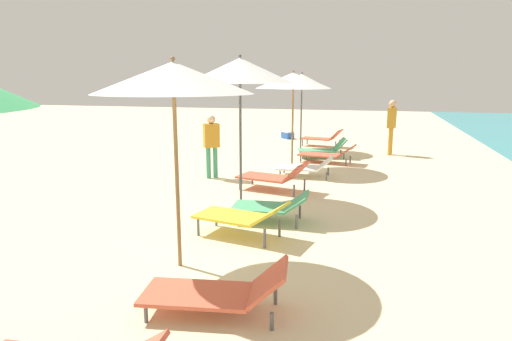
{
  "coord_description": "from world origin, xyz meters",
  "views": [
    {
      "loc": [
        1.59,
        5.39,
        2.36
      ],
      "look_at": [
        -0.01,
        11.44,
        1.06
      ],
      "focal_mm": 31.14,
      "sensor_mm": 36.0,
      "label": 1
    }
  ],
  "objects_px": {
    "lounger_fourth_shoreside": "(242,216)",
    "lounger_fifth_shoreside": "(274,176)",
    "lounger_farthest_shoreside": "(322,138)",
    "lounger_fifth_inland": "(271,206)",
    "umbrella_sixth": "(293,81)",
    "lounger_farthest_inland": "(324,149)",
    "umbrella_fifth": "(240,71)",
    "cooler_box": "(288,135)",
    "person_walking_far": "(392,122)",
    "umbrella_fourth": "(173,78)",
    "lounger_fourth_inland": "(218,291)",
    "lounger_sixth_inland": "(307,166)",
    "person_walking_near": "(211,141)",
    "umbrella_farthest": "(302,82)",
    "lounger_sixth_shoreside": "(327,154)"
  },
  "relations": [
    {
      "from": "lounger_sixth_inland",
      "to": "umbrella_farthest",
      "type": "distance_m",
      "value": 4.41
    },
    {
      "from": "umbrella_fourth",
      "to": "umbrella_sixth",
      "type": "relative_size",
      "value": 1.02
    },
    {
      "from": "lounger_fourth_shoreside",
      "to": "cooler_box",
      "type": "relative_size",
      "value": 2.42
    },
    {
      "from": "umbrella_fourth",
      "to": "lounger_farthest_inland",
      "type": "bearing_deg",
      "value": 84.02
    },
    {
      "from": "umbrella_farthest",
      "to": "cooler_box",
      "type": "xyz_separation_m",
      "value": [
        -1.02,
        3.04,
        -2.12
      ]
    },
    {
      "from": "umbrella_fifth",
      "to": "cooler_box",
      "type": "bearing_deg",
      "value": 95.26
    },
    {
      "from": "umbrella_fourth",
      "to": "lounger_fourth_inland",
      "type": "bearing_deg",
      "value": -48.77
    },
    {
      "from": "lounger_fourth_shoreside",
      "to": "lounger_fifth_shoreside",
      "type": "distance_m",
      "value": 2.91
    },
    {
      "from": "lounger_fifth_inland",
      "to": "lounger_farthest_shoreside",
      "type": "bearing_deg",
      "value": -92.62
    },
    {
      "from": "umbrella_farthest",
      "to": "person_walking_far",
      "type": "xyz_separation_m",
      "value": [
        2.85,
        0.03,
        -1.22
      ]
    },
    {
      "from": "umbrella_fifth",
      "to": "person_walking_near",
      "type": "bearing_deg",
      "value": 125.46
    },
    {
      "from": "lounger_sixth_shoreside",
      "to": "cooler_box",
      "type": "xyz_separation_m",
      "value": [
        -2.1,
        4.91,
        -0.11
      ]
    },
    {
      "from": "lounger_fourth_shoreside",
      "to": "lounger_farthest_shoreside",
      "type": "bearing_deg",
      "value": -78.92
    },
    {
      "from": "umbrella_sixth",
      "to": "lounger_farthest_shoreside",
      "type": "relative_size",
      "value": 1.7
    },
    {
      "from": "lounger_fourth_inland",
      "to": "person_walking_near",
      "type": "distance_m",
      "value": 6.42
    },
    {
      "from": "person_walking_far",
      "to": "cooler_box",
      "type": "relative_size",
      "value": 2.78
    },
    {
      "from": "lounger_fifth_inland",
      "to": "umbrella_sixth",
      "type": "relative_size",
      "value": 0.5
    },
    {
      "from": "lounger_fourth_shoreside",
      "to": "person_walking_far",
      "type": "bearing_deg",
      "value": -94.18
    },
    {
      "from": "lounger_sixth_shoreside",
      "to": "lounger_farthest_shoreside",
      "type": "height_order",
      "value": "lounger_farthest_shoreside"
    },
    {
      "from": "umbrella_fifth",
      "to": "lounger_fifth_inland",
      "type": "xyz_separation_m",
      "value": [
        0.88,
        -1.14,
        -2.23
      ]
    },
    {
      "from": "umbrella_farthest",
      "to": "lounger_farthest_inland",
      "type": "distance_m",
      "value": 2.42
    },
    {
      "from": "umbrella_fourth",
      "to": "lounger_sixth_inland",
      "type": "xyz_separation_m",
      "value": [
        0.78,
        5.69,
        -2.11
      ]
    },
    {
      "from": "lounger_fourth_inland",
      "to": "lounger_farthest_inland",
      "type": "height_order",
      "value": "lounger_farthest_inland"
    },
    {
      "from": "person_walking_far",
      "to": "lounger_fifth_inland",
      "type": "bearing_deg",
      "value": 86.21
    },
    {
      "from": "person_walking_far",
      "to": "lounger_sixth_inland",
      "type": "bearing_deg",
      "value": 73.84
    },
    {
      "from": "lounger_fifth_inland",
      "to": "person_walking_near",
      "type": "distance_m",
      "value": 3.67
    },
    {
      "from": "lounger_farthest_inland",
      "to": "person_walking_near",
      "type": "xyz_separation_m",
      "value": [
        -2.3,
        -3.53,
        0.64
      ]
    },
    {
      "from": "umbrella_fourth",
      "to": "lounger_sixth_inland",
      "type": "relative_size",
      "value": 1.91
    },
    {
      "from": "umbrella_fifth",
      "to": "umbrella_farthest",
      "type": "distance_m",
      "value": 6.35
    },
    {
      "from": "umbrella_fourth",
      "to": "lounger_fourth_inland",
      "type": "relative_size",
      "value": 1.69
    },
    {
      "from": "lounger_fourth_shoreside",
      "to": "lounger_fifth_shoreside",
      "type": "xyz_separation_m",
      "value": [
        -0.15,
        2.91,
        -0.01
      ]
    },
    {
      "from": "lounger_sixth_inland",
      "to": "cooler_box",
      "type": "height_order",
      "value": "lounger_sixth_inland"
    },
    {
      "from": "lounger_farthest_shoreside",
      "to": "lounger_fifth_inland",
      "type": "bearing_deg",
      "value": 102.72
    },
    {
      "from": "person_walking_near",
      "to": "lounger_fourth_inland",
      "type": "bearing_deg",
      "value": 166.88
    },
    {
      "from": "lounger_sixth_inland",
      "to": "lounger_farthest_shoreside",
      "type": "relative_size",
      "value": 0.9
    },
    {
      "from": "lounger_fifth_shoreside",
      "to": "lounger_sixth_shoreside",
      "type": "xyz_separation_m",
      "value": [
        0.77,
        3.53,
        -0.06
      ]
    },
    {
      "from": "person_walking_far",
      "to": "lounger_sixth_shoreside",
      "type": "bearing_deg",
      "value": 59.1
    },
    {
      "from": "lounger_fifth_shoreside",
      "to": "lounger_farthest_shoreside",
      "type": "relative_size",
      "value": 1.05
    },
    {
      "from": "umbrella_fourth",
      "to": "lounger_fourth_inland",
      "type": "height_order",
      "value": "umbrella_fourth"
    },
    {
      "from": "lounger_fourth_shoreside",
      "to": "lounger_farthest_inland",
      "type": "bearing_deg",
      "value": -81.52
    },
    {
      "from": "lounger_fourth_shoreside",
      "to": "lounger_farthest_shoreside",
      "type": "height_order",
      "value": "lounger_farthest_shoreside"
    },
    {
      "from": "lounger_fifth_shoreside",
      "to": "lounger_farthest_inland",
      "type": "height_order",
      "value": "lounger_fifth_shoreside"
    },
    {
      "from": "umbrella_sixth",
      "to": "umbrella_farthest",
      "type": "height_order",
      "value": "umbrella_sixth"
    },
    {
      "from": "umbrella_fifth",
      "to": "lounger_farthest_inland",
      "type": "distance_m",
      "value": 5.84
    },
    {
      "from": "umbrella_fifth",
      "to": "person_walking_far",
      "type": "xyz_separation_m",
      "value": [
        3.0,
        6.38,
        -1.46
      ]
    },
    {
      "from": "lounger_farthest_shoreside",
      "to": "umbrella_fourth",
      "type": "bearing_deg",
      "value": 98.64
    },
    {
      "from": "lounger_sixth_shoreside",
      "to": "umbrella_farthest",
      "type": "bearing_deg",
      "value": -50.48
    },
    {
      "from": "lounger_farthest_shoreside",
      "to": "lounger_fourth_shoreside",
      "type": "bearing_deg",
      "value": 101.02
    },
    {
      "from": "cooler_box",
      "to": "umbrella_fifth",
      "type": "bearing_deg",
      "value": -84.74
    },
    {
      "from": "lounger_fourth_shoreside",
      "to": "lounger_sixth_shoreside",
      "type": "height_order",
      "value": "lounger_fourth_shoreside"
    }
  ]
}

